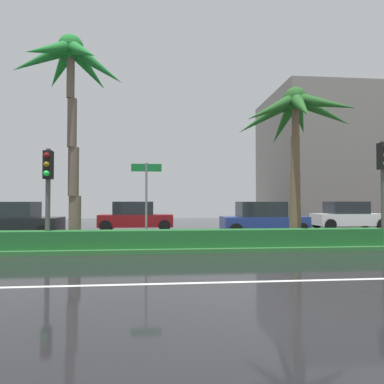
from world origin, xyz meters
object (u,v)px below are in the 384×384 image
at_px(traffic_signal_median_left, 48,180).
at_px(car_in_traffic_third, 263,219).
at_px(traffic_signal_median_right, 383,173).
at_px(street_name_sign, 146,192).
at_px(car_in_traffic_second, 136,217).
at_px(car_in_traffic_fourth, 348,216).
at_px(car_in_traffic_leading, 13,220).
at_px(palm_tree_centre_left, 295,119).
at_px(palm_tree_mid_left, 71,76).

distance_m(traffic_signal_median_left, car_in_traffic_third, 10.55).
distance_m(traffic_signal_median_right, street_name_sign, 8.61).
xyz_separation_m(car_in_traffic_second, car_in_traffic_fourth, (13.20, -0.02, 0.00)).
bearing_deg(car_in_traffic_leading, car_in_traffic_third, -0.23).
distance_m(street_name_sign, car_in_traffic_third, 7.49).
distance_m(palm_tree_centre_left, traffic_signal_median_left, 9.48).
height_order(traffic_signal_median_left, car_in_traffic_third, traffic_signal_median_left).
relative_size(palm_tree_centre_left, car_in_traffic_third, 1.42).
xyz_separation_m(street_name_sign, car_in_traffic_leading, (-6.51, 4.67, -1.25)).
height_order(traffic_signal_median_right, street_name_sign, traffic_signal_median_right).
relative_size(traffic_signal_median_left, traffic_signal_median_right, 0.89).
height_order(traffic_signal_median_left, car_in_traffic_second, traffic_signal_median_left).
bearing_deg(car_in_traffic_leading, car_in_traffic_second, 30.55).
height_order(palm_tree_centre_left, car_in_traffic_second, palm_tree_centre_left).
height_order(car_in_traffic_leading, car_in_traffic_third, same).
bearing_deg(street_name_sign, palm_tree_centre_left, 4.26).
bearing_deg(car_in_traffic_fourth, car_in_traffic_leading, -170.12).
distance_m(car_in_traffic_leading, car_in_traffic_third, 12.27).
distance_m(palm_tree_mid_left, car_in_traffic_leading, 7.95).
xyz_separation_m(palm_tree_centre_left, car_in_traffic_leading, (-12.31, 4.24, -4.17)).
distance_m(palm_tree_mid_left, palm_tree_centre_left, 8.70).
distance_m(street_name_sign, car_in_traffic_fourth, 14.67).
relative_size(palm_tree_mid_left, palm_tree_centre_left, 1.27).
bearing_deg(traffic_signal_median_left, street_name_sign, 9.53).
distance_m(palm_tree_centre_left, car_in_traffic_leading, 13.67).
xyz_separation_m(traffic_signal_median_left, car_in_traffic_leading, (-3.22, 5.22, -1.65)).
xyz_separation_m(traffic_signal_median_right, car_in_traffic_third, (-2.78, 5.52, -1.93)).
bearing_deg(traffic_signal_median_right, car_in_traffic_second, 136.89).
bearing_deg(car_in_traffic_third, traffic_signal_median_left, -150.25).
height_order(palm_tree_centre_left, traffic_signal_median_right, palm_tree_centre_left).
height_order(traffic_signal_median_left, street_name_sign, traffic_signal_median_left).
bearing_deg(street_name_sign, car_in_traffic_leading, 144.34).
bearing_deg(palm_tree_centre_left, traffic_signal_median_left, -173.82).
relative_size(traffic_signal_median_right, car_in_traffic_leading, 0.88).
bearing_deg(car_in_traffic_fourth, traffic_signal_median_right, -112.91).
height_order(traffic_signal_median_left, traffic_signal_median_right, traffic_signal_median_right).
relative_size(palm_tree_mid_left, car_in_traffic_leading, 1.80).
xyz_separation_m(traffic_signal_median_right, car_in_traffic_fourth, (3.73, 8.84, -1.93)).
xyz_separation_m(traffic_signal_median_left, car_in_traffic_second, (2.36, 8.51, -1.65)).
relative_size(car_in_traffic_second, car_in_traffic_fourth, 1.00).
bearing_deg(street_name_sign, traffic_signal_median_left, -170.47).
relative_size(car_in_traffic_leading, car_in_traffic_second, 1.00).
distance_m(traffic_signal_median_left, car_in_traffic_leading, 6.35).
relative_size(traffic_signal_median_right, car_in_traffic_third, 0.88).
bearing_deg(palm_tree_mid_left, street_name_sign, -6.95).
height_order(car_in_traffic_leading, car_in_traffic_fourth, same).
bearing_deg(car_in_traffic_fourth, palm_tree_mid_left, -153.22).
relative_size(palm_tree_mid_left, car_in_traffic_second, 1.80).
bearing_deg(car_in_traffic_third, car_in_traffic_fourth, 27.03).
distance_m(traffic_signal_median_right, car_in_traffic_second, 13.11).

